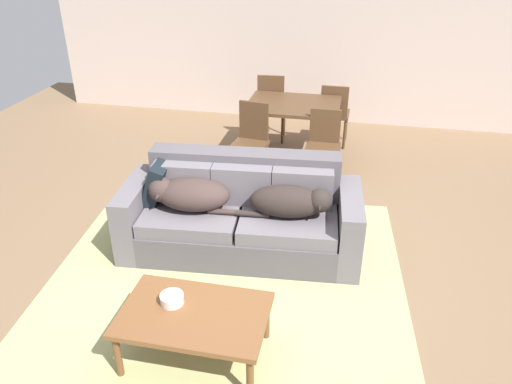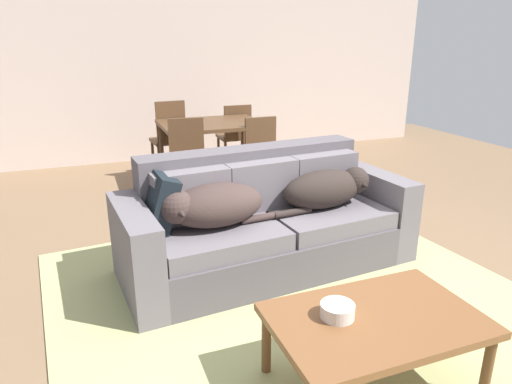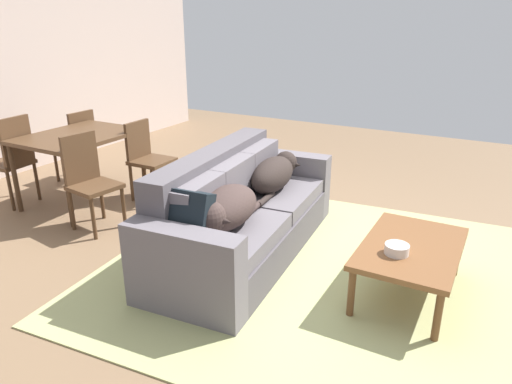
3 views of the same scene
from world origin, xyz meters
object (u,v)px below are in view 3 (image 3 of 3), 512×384
object	(u,v)px
bowl_on_coffee_table	(397,249)
dining_chair_far_left	(13,157)
dog_on_left_cushion	(224,209)
dining_chair_far_right	(78,142)
throw_pillow_by_left_arm	(183,218)
dining_table	(78,141)
dining_chair_near_left	(89,178)
dog_on_right_cushion	(275,173)
coffee_table	(411,251)
dining_chair_near_right	(147,156)
couch	(240,215)

from	to	relation	value
bowl_on_coffee_table	dining_chair_far_left	xyz separation A→B (m)	(-0.03, 4.03, 0.09)
dog_on_left_cushion	dining_chair_far_right	world-z (taller)	dining_chair_far_right
throw_pillow_by_left_arm	bowl_on_coffee_table	size ratio (longest dim) A/B	2.39
dining_table	dining_chair_far_left	distance (m)	0.72
dining_chair_near_left	throw_pillow_by_left_arm	bearing A→B (deg)	-101.88
dog_on_right_cushion	dining_chair_far_left	bearing A→B (deg)	98.99
dog_on_left_cushion	bowl_on_coffee_table	bearing A→B (deg)	-81.96
throw_pillow_by_left_arm	coffee_table	size ratio (longest dim) A/B	0.39
throw_pillow_by_left_arm	dining_chair_near_right	world-z (taller)	dining_chair_near_right
dog_on_right_cushion	throw_pillow_by_left_arm	world-z (taller)	throw_pillow_by_left_arm
coffee_table	dining_table	size ratio (longest dim) A/B	0.88
dog_on_left_cushion	bowl_on_coffee_table	world-z (taller)	dog_on_left_cushion
throw_pillow_by_left_arm	couch	bearing A→B (deg)	1.47
dining_chair_near_right	dog_on_left_cushion	bearing A→B (deg)	-122.95
dog_on_right_cushion	bowl_on_coffee_table	size ratio (longest dim) A/B	5.02
couch	dining_table	xyz separation A→B (m)	(0.18, 2.09, 0.34)
throw_pillow_by_left_arm	bowl_on_coffee_table	world-z (taller)	throw_pillow_by_left_arm
couch	dog_on_right_cushion	world-z (taller)	couch
dining_table	dining_chair_near_left	bearing A→B (deg)	-125.81
couch	dining_chair_far_right	world-z (taller)	couch
couch	dog_on_left_cushion	world-z (taller)	couch
dining_chair_near_left	dog_on_right_cushion	bearing A→B (deg)	-57.76
dog_on_right_cushion	bowl_on_coffee_table	xyz separation A→B (m)	(-0.66, -1.27, -0.16)
dining_chair_far_left	dining_chair_far_right	size ratio (longest dim) A/B	1.11
couch	dog_on_left_cushion	xyz separation A→B (m)	(-0.46, -0.14, 0.25)
dining_chair_near_right	dining_chair_far_left	bearing A→B (deg)	125.83
dining_chair_near_left	dining_chair_far_left	distance (m)	1.17
coffee_table	dog_on_right_cushion	bearing A→B (deg)	70.28
coffee_table	dining_chair_near_right	bearing A→B (deg)	78.25
couch	dining_chair_far_right	distance (m)	2.76
dog_on_right_cushion	dining_table	bearing A→B (deg)	92.88
throw_pillow_by_left_arm	coffee_table	bearing A→B (deg)	-60.48
dog_on_right_cushion	coffee_table	bearing A→B (deg)	-114.65
dog_on_left_cushion	dining_chair_far_left	xyz separation A→B (m)	(0.25, 2.81, -0.07)
dining_table	dog_on_left_cushion	bearing A→B (deg)	-105.92
dining_chair_far_right	coffee_table	bearing A→B (deg)	81.81
couch	throw_pillow_by_left_arm	xyz separation A→B (m)	(-0.79, -0.02, 0.28)
dog_on_left_cushion	dog_on_right_cushion	size ratio (longest dim) A/B	1.03
coffee_table	dining_chair_far_right	distance (m)	4.16
dining_chair_near_right	couch	bearing A→B (deg)	-112.22
bowl_on_coffee_table	dining_chair_far_left	bearing A→B (deg)	90.41
coffee_table	dining_chair_far_right	world-z (taller)	dining_chair_far_right
throw_pillow_by_left_arm	dining_chair_far_right	distance (m)	3.07
bowl_on_coffee_table	dining_table	bearing A→B (deg)	84.08
throw_pillow_by_left_arm	coffee_table	world-z (taller)	throw_pillow_by_left_arm
dining_table	dining_chair_near_right	distance (m)	0.72
couch	dining_table	world-z (taller)	couch
coffee_table	dining_chair_near_left	size ratio (longest dim) A/B	1.11
dog_on_left_cushion	dining_chair_near_left	xyz separation A→B (m)	(0.22, 1.65, -0.10)
bowl_on_coffee_table	dining_chair_far_left	size ratio (longest dim) A/B	0.17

